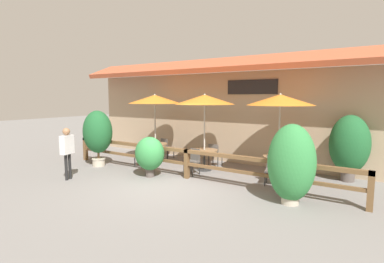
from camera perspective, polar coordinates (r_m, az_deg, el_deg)
The scene contains 20 objects.
ground_plane at distance 9.04m, azimuth -4.82°, elevation -10.33°, with size 60.00×60.00×0.00m, color slate.
building_facade at distance 12.15m, azimuth 7.18°, elevation 4.37°, with size 14.28×1.49×4.23m.
patio_railing at distance 9.69m, azimuth -1.00°, elevation -4.91°, with size 10.40×0.14×0.95m.
patio_umbrella_near at distance 12.10m, azimuth -7.10°, elevation 6.11°, with size 2.11×2.11×2.74m.
dining_table_near at distance 12.27m, azimuth -6.97°, elevation -2.96°, with size 0.96×0.96×0.75m.
chair_near_streetside at distance 11.75m, azimuth -9.41°, elevation -3.96°, with size 0.49×0.49×0.87m.
chair_near_wallside at distance 12.88m, azimuth -4.90°, elevation -2.97°, with size 0.49×0.49×0.87m.
patio_umbrella_middle at distance 10.59m, azimuth 2.41°, elevation 6.08°, with size 2.11×2.11×2.74m.
dining_table_middle at distance 10.78m, azimuth 2.36°, elevation -4.25°, with size 0.96×0.96×0.75m.
chair_middle_streetside at distance 10.23m, azimuth 0.19°, elevation -5.47°, with size 0.46×0.46×0.87m.
chair_middle_wallside at distance 11.40m, azimuth 4.35°, elevation -4.23°, with size 0.45×0.45×0.87m.
patio_umbrella_far at distance 9.80m, azimuth 16.46°, elevation 5.77°, with size 2.11×2.11×2.74m.
dining_table_far at distance 10.01m, azimuth 16.10°, elevation -5.37°, with size 0.96×0.96×0.75m.
chair_far_streetside at distance 9.37m, azimuth 15.13°, elevation -6.84°, with size 0.50×0.50×0.87m.
chair_far_wallside at distance 10.68m, azimuth 17.35°, elevation -5.25°, with size 0.50×0.50×0.87m.
potted_plant_corner_fern at distance 9.95m, azimuth -8.07°, elevation -4.26°, with size 1.00×0.90×1.33m.
potted_plant_entrance_palm at distance 11.85m, azimuth -17.52°, elevation -0.26°, with size 1.15×1.03×2.12m.
potted_plant_broad_leaf at distance 7.73m, azimuth 18.40°, elevation -5.81°, with size 1.15×1.04×1.99m.
potted_plant_small_flowering at distance 10.48m, azimuth 27.80°, elevation -2.29°, with size 1.18×1.06×2.09m.
pedestrian at distance 10.27m, azimuth -22.71°, elevation -2.66°, with size 0.32×0.56×1.66m.
Camera 1 is at (5.37, -6.78, 2.64)m, focal length 28.00 mm.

